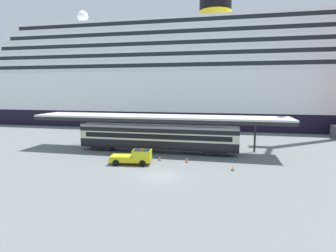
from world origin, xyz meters
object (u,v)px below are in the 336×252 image
at_px(train_carriage, 157,137).
at_px(service_truck, 135,157).
at_px(cruise_ship, 215,79).
at_px(traffic_cone_mid, 160,158).
at_px(traffic_cone_near, 187,160).
at_px(traffic_cone_far, 233,168).

bearing_deg(train_carriage, service_truck, -98.31).
xyz_separation_m(cruise_ship, service_truck, (-7.71, -46.00, -11.31)).
bearing_deg(traffic_cone_mid, cruise_ship, 83.28).
relative_size(train_carriage, traffic_cone_mid, 40.37).
xyz_separation_m(train_carriage, traffic_cone_near, (5.22, -5.01, -1.95)).
xyz_separation_m(cruise_ship, traffic_cone_near, (-1.42, -43.65, -11.95)).
height_order(traffic_cone_mid, traffic_cone_far, same).
distance_m(service_truck, traffic_cone_far, 12.14).
xyz_separation_m(traffic_cone_near, traffic_cone_far, (5.82, -2.55, -0.07)).
height_order(cruise_ship, traffic_cone_mid, cruise_ship).
bearing_deg(cruise_ship, traffic_cone_far, -84.55).
height_order(service_truck, traffic_cone_far, service_truck).
height_order(train_carriage, traffic_cone_far, train_carriage).
xyz_separation_m(traffic_cone_mid, traffic_cone_far, (9.52, -2.78, 0.00)).
bearing_deg(traffic_cone_mid, train_carriage, 107.64).
bearing_deg(train_carriage, cruise_ship, 80.25).
height_order(train_carriage, service_truck, train_carriage).
relative_size(cruise_ship, service_truck, 25.92).
distance_m(train_carriage, traffic_cone_near, 7.50).
bearing_deg(cruise_ship, traffic_cone_near, -91.86).
height_order(traffic_cone_near, traffic_cone_mid, traffic_cone_near).
relative_size(cruise_ship, traffic_cone_mid, 236.80).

